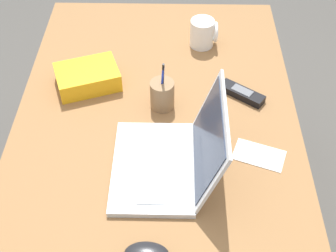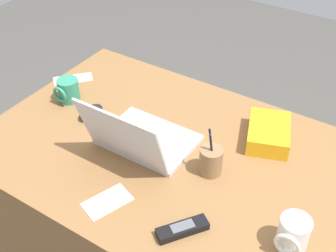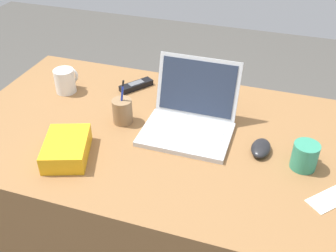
{
  "view_description": "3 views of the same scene",
  "coord_description": "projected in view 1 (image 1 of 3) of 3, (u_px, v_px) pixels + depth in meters",
  "views": [
    {
      "loc": [
        0.92,
        0.05,
        1.74
      ],
      "look_at": [
        0.04,
        0.04,
        0.8
      ],
      "focal_mm": 48.52,
      "sensor_mm": 36.0,
      "label": 1
    },
    {
      "loc": [
        -0.54,
        0.95,
        1.74
      ],
      "look_at": [
        0.07,
        -0.01,
        0.83
      ],
      "focal_mm": 46.85,
      "sensor_mm": 36.0,
      "label": 2
    },
    {
      "loc": [
        0.44,
        -1.11,
        1.59
      ],
      "look_at": [
        0.09,
        -0.05,
        0.8
      ],
      "focal_mm": 42.33,
      "sensor_mm": 36.0,
      "label": 3
    }
  ],
  "objects": [
    {
      "name": "laptop",
      "position": [
        170.0,
        158.0,
        1.23
      ],
      "size": [
        0.32,
        0.3,
        0.23
      ],
      "color": "silver",
      "rests_on": "desk"
    },
    {
      "name": "cordless_phone",
      "position": [
        242.0,
        93.0,
        1.46
      ],
      "size": [
        0.12,
        0.15,
        0.03
      ],
      "color": "black",
      "rests_on": "desk"
    },
    {
      "name": "snack_bag",
      "position": [
        88.0,
        77.0,
        1.48
      ],
      "size": [
        0.2,
        0.23,
        0.06
      ],
      "primitive_type": "cube",
      "rotation": [
        0.0,
        0.0,
        0.34
      ],
      "color": "#F2AD19",
      "rests_on": "desk"
    },
    {
      "name": "ground_plane",
      "position": [
        159.0,
        250.0,
        1.89
      ],
      "size": [
        6.0,
        6.0,
        0.0
      ],
      "primitive_type": "plane",
      "color": "#4C4944"
    },
    {
      "name": "paper_note_near_laptop",
      "position": [
        259.0,
        155.0,
        1.29
      ],
      "size": [
        0.13,
        0.16,
        0.0
      ],
      "primitive_type": "cube",
      "rotation": [
        0.0,
        0.0,
        -0.35
      ],
      "color": "white",
      "rests_on": "desk"
    },
    {
      "name": "coffee_mug_tall",
      "position": [
        203.0,
        33.0,
        1.61
      ],
      "size": [
        0.08,
        0.1,
        0.1
      ],
      "color": "white",
      "rests_on": "desk"
    },
    {
      "name": "pen_holder",
      "position": [
        162.0,
        94.0,
        1.4
      ],
      "size": [
        0.07,
        0.07,
        0.18
      ],
      "color": "olive",
      "rests_on": "desk"
    },
    {
      "name": "desk",
      "position": [
        158.0,
        200.0,
        1.63
      ],
      "size": [
        1.41,
        0.87,
        0.74
      ],
      "primitive_type": "cube",
      "color": "olive",
      "rests_on": "ground"
    }
  ]
}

